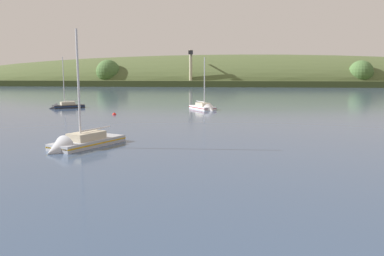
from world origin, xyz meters
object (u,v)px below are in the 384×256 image
Objects in this scene: sailboat_midwater_white at (65,107)px; mooring_buoy_foreground at (114,115)px; sailboat_outer_reach at (205,109)px; dockside_crane at (191,69)px; sailboat_near_mooring at (79,145)px.

sailboat_midwater_white reaches higher than mooring_buoy_foreground.
sailboat_midwater_white reaches higher than sailboat_outer_reach.
sailboat_near_mooring is (9.73, -179.05, -9.05)m from dockside_crane.
dockside_crane is 143.83m from sailboat_outer_reach.
sailboat_near_mooring is 27.03m from mooring_buoy_foreground.
sailboat_midwater_white is 26.21m from sailboat_outer_reach.
sailboat_near_mooring reaches higher than sailboat_outer_reach.
dockside_crane is 142.47m from sailboat_midwater_white.
mooring_buoy_foreground is (12.86, -10.61, -0.19)m from sailboat_midwater_white.
sailboat_midwater_white is 15.22× the size of mooring_buoy_foreground.
sailboat_midwater_white is at bearing 171.92° from dockside_crane.
dockside_crane is 1.90× the size of sailboat_outer_reach.
sailboat_outer_reach is 16.74m from mooring_buoy_foreground.
sailboat_near_mooring is at bearing 178.42° from dockside_crane.
dockside_crane is 152.88m from mooring_buoy_foreground.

